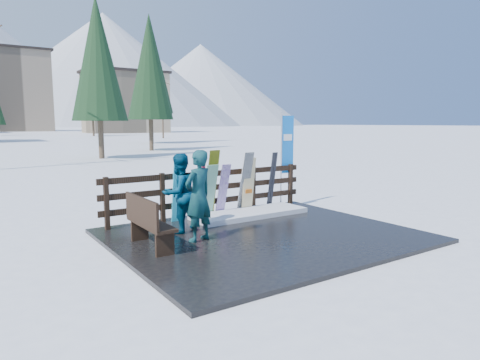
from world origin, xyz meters
TOP-DOWN VIEW (x-y plane):
  - ground at (0.00, 0.00)m, footprint 700.00×700.00m
  - deck at (0.00, 0.00)m, footprint 6.00×5.00m
  - fence at (0.00, 2.20)m, footprint 5.60×0.10m
  - snow_patch at (0.76, 1.60)m, footprint 2.97×1.00m
  - bench at (-2.40, 0.38)m, footprint 0.41×1.50m
  - snowboard_0 at (-0.99, 1.98)m, footprint 0.30×0.24m
  - snowboard_1 at (-0.17, 1.98)m, footprint 0.31×0.38m
  - snowboard_2 at (-0.11, 1.98)m, footprint 0.27×0.39m
  - snowboard_3 at (0.22, 1.98)m, footprint 0.25×0.39m
  - snowboard_4 at (0.89, 1.98)m, footprint 0.28×0.40m
  - snowboard_5 at (1.00, 1.98)m, footprint 0.32×0.22m
  - ski_pair_a at (-0.36, 2.05)m, footprint 0.16×0.22m
  - ski_pair_b at (1.82, 2.05)m, footprint 0.17×0.27m
  - rental_flag at (2.46, 2.25)m, footprint 0.45×0.04m
  - person_front at (-1.37, 0.31)m, footprint 0.75×0.61m
  - person_back at (-1.39, 1.12)m, footprint 0.94×0.81m
  - trees at (4.52, 47.74)m, footprint 42.08×68.58m

SIDE VIEW (x-z plane):
  - ground at x=0.00m, z-range 0.00..0.00m
  - deck at x=0.00m, z-range 0.00..0.08m
  - snow_patch at x=0.76m, z-range 0.08..0.20m
  - bench at x=-2.40m, z-range 0.11..1.08m
  - snowboard_3 at x=0.22m, z-range 0.08..1.39m
  - snowboard_1 at x=-0.17m, z-range 0.08..1.39m
  - fence at x=0.00m, z-range 0.16..1.31m
  - snowboard_5 at x=1.00m, z-range 0.08..1.50m
  - ski_pair_b at x=1.82m, z-range 0.08..1.61m
  - snowboard_0 at x=-0.99m, z-range 0.08..1.64m
  - snowboard_4 at x=0.89m, z-range 0.08..1.65m
  - ski_pair_a at x=-0.36m, z-range 0.08..1.66m
  - snowboard_2 at x=-0.11m, z-range 0.08..1.74m
  - person_back at x=-1.39m, z-range 0.08..1.75m
  - person_front at x=-1.37m, z-range 0.08..1.87m
  - rental_flag at x=2.46m, z-range 0.39..2.99m
  - trees at x=4.52m, z-range -1.16..12.69m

